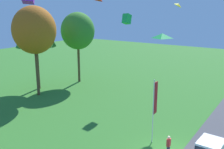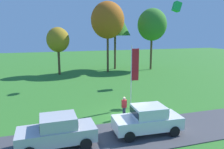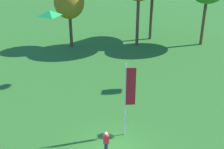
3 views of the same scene
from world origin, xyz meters
TOP-DOWN VIEW (x-y plane):
  - person_on_lawn at (-0.33, 0.07)m, footprint 0.36×0.24m
  - tree_far_left at (-3.81, 19.66)m, footprint 3.44×3.44m
  - flag_banner at (1.27, 2.07)m, footprint 0.71×0.08m
  - kite_diamond_topmost at (-3.13, -0.21)m, footprint 1.18×1.17m

SIDE VIEW (x-z plane):
  - person_on_lawn at x=-0.33m, z-range 0.02..1.73m
  - flag_banner at x=1.27m, z-range 0.73..6.19m
  - tree_far_left at x=-3.81m, z-range 1.70..8.96m
  - kite_diamond_topmost at x=-3.13m, z-range 9.25..9.54m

